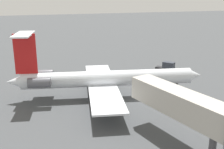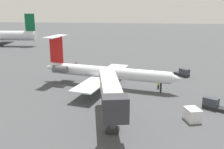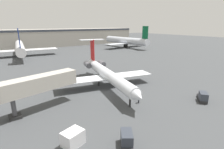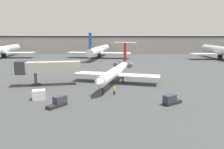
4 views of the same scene
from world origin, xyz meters
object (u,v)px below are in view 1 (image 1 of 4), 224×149
object	(u,v)px
ground_crew_marshaller	(167,85)
regional_jet	(101,78)
jet_bridge	(196,111)
baggage_tug_trailing	(167,67)

from	to	relation	value
ground_crew_marshaller	regional_jet	bearing A→B (deg)	88.65
regional_jet	ground_crew_marshaller	size ratio (longest dim) A/B	17.90
jet_bridge	ground_crew_marshaller	xyz separation A→B (m)	(17.86, -7.76, -3.83)
jet_bridge	ground_crew_marshaller	bearing A→B (deg)	-23.49
jet_bridge	baggage_tug_trailing	size ratio (longest dim) A/B	3.99
regional_jet	baggage_tug_trailing	distance (m)	21.27
jet_bridge	ground_crew_marshaller	size ratio (longest dim) A/B	9.51
ground_crew_marshaller	baggage_tug_trailing	world-z (taller)	baggage_tug_trailing
regional_jet	jet_bridge	xyz separation A→B (m)	(-18.14, -3.95, 1.41)
jet_bridge	baggage_tug_trailing	world-z (taller)	jet_bridge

